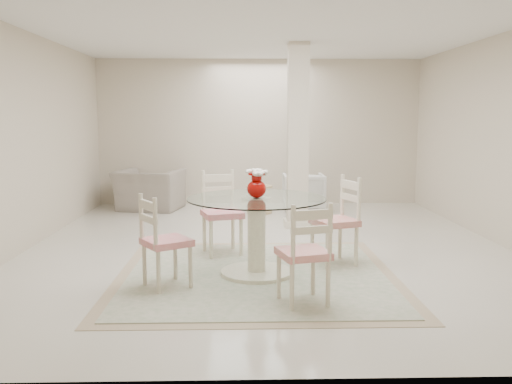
{
  "coord_description": "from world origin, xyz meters",
  "views": [
    {
      "loc": [
        -0.33,
        -6.7,
        1.63
      ],
      "look_at": [
        -0.18,
        -1.05,
        0.85
      ],
      "focal_mm": 38.0,
      "sensor_mm": 36.0,
      "label": 1
    }
  ],
  "objects_px": {
    "dining_chair_east": "(340,214)",
    "side_table": "(259,200)",
    "dining_chair_south": "(306,246)",
    "recliner_taupe": "(149,190)",
    "dining_chair_west": "(160,235)",
    "column": "(298,137)",
    "dining_table": "(257,236)",
    "armchair_white": "(303,192)",
    "red_vase": "(257,183)",
    "dining_chair_north": "(221,206)"
  },
  "relations": [
    {
      "from": "dining_table",
      "to": "dining_chair_south",
      "type": "height_order",
      "value": "dining_chair_south"
    },
    {
      "from": "dining_chair_west",
      "to": "dining_chair_south",
      "type": "xyz_separation_m",
      "value": [
        1.32,
        -0.51,
        0.0
      ]
    },
    {
      "from": "recliner_taupe",
      "to": "column",
      "type": "bearing_deg",
      "value": 159.96
    },
    {
      "from": "dining_table",
      "to": "dining_chair_south",
      "type": "xyz_separation_m",
      "value": [
        0.4,
        -0.93,
        0.12
      ]
    },
    {
      "from": "dining_chair_south",
      "to": "recliner_taupe",
      "type": "bearing_deg",
      "value": -81.85
    },
    {
      "from": "dining_chair_south",
      "to": "column",
      "type": "bearing_deg",
      "value": -109.92
    },
    {
      "from": "red_vase",
      "to": "dining_chair_east",
      "type": "height_order",
      "value": "red_vase"
    },
    {
      "from": "dining_chair_west",
      "to": "red_vase",
      "type": "bearing_deg",
      "value": -98.3
    },
    {
      "from": "dining_chair_west",
      "to": "dining_table",
      "type": "bearing_deg",
      "value": -98.26
    },
    {
      "from": "dining_chair_west",
      "to": "column",
      "type": "bearing_deg",
      "value": -61.05
    },
    {
      "from": "red_vase",
      "to": "recliner_taupe",
      "type": "relative_size",
      "value": 0.27
    },
    {
      "from": "column",
      "to": "dining_chair_east",
      "type": "xyz_separation_m",
      "value": [
        0.26,
        -2.14,
        -0.78
      ]
    },
    {
      "from": "dining_table",
      "to": "recliner_taupe",
      "type": "xyz_separation_m",
      "value": [
        -1.79,
        4.11,
        -0.06
      ]
    },
    {
      "from": "red_vase",
      "to": "dining_chair_east",
      "type": "distance_m",
      "value": 1.09
    },
    {
      "from": "dining_chair_east",
      "to": "side_table",
      "type": "xyz_separation_m",
      "value": [
        -0.78,
        3.32,
        -0.35
      ]
    },
    {
      "from": "dining_chair_east",
      "to": "armchair_white",
      "type": "bearing_deg",
      "value": 160.66
    },
    {
      "from": "side_table",
      "to": "armchair_white",
      "type": "bearing_deg",
      "value": 17.62
    },
    {
      "from": "dining_chair_east",
      "to": "recliner_taupe",
      "type": "bearing_deg",
      "value": -162.9
    },
    {
      "from": "recliner_taupe",
      "to": "side_table",
      "type": "distance_m",
      "value": 1.98
    },
    {
      "from": "dining_chair_north",
      "to": "armchair_white",
      "type": "xyz_separation_m",
      "value": [
        1.34,
        3.04,
        -0.25
      ]
    },
    {
      "from": "column",
      "to": "dining_chair_west",
      "type": "relative_size",
      "value": 2.68
    },
    {
      "from": "red_vase",
      "to": "dining_chair_west",
      "type": "relative_size",
      "value": 0.3
    },
    {
      "from": "dining_chair_west",
      "to": "dining_chair_south",
      "type": "bearing_deg",
      "value": -143.83
    },
    {
      "from": "dining_chair_east",
      "to": "dining_chair_south",
      "type": "height_order",
      "value": "dining_chair_east"
    },
    {
      "from": "armchair_white",
      "to": "side_table",
      "type": "height_order",
      "value": "armchair_white"
    },
    {
      "from": "dining_chair_east",
      "to": "armchair_white",
      "type": "relative_size",
      "value": 1.51
    },
    {
      "from": "recliner_taupe",
      "to": "armchair_white",
      "type": "bearing_deg",
      "value": -170.33
    },
    {
      "from": "red_vase",
      "to": "side_table",
      "type": "height_order",
      "value": "red_vase"
    },
    {
      "from": "side_table",
      "to": "dining_chair_north",
      "type": "bearing_deg",
      "value": -101.25
    },
    {
      "from": "dining_chair_west",
      "to": "armchair_white",
      "type": "bearing_deg",
      "value": -55.59
    },
    {
      "from": "column",
      "to": "dining_table",
      "type": "relative_size",
      "value": 1.91
    },
    {
      "from": "column",
      "to": "recliner_taupe",
      "type": "xyz_separation_m",
      "value": [
        -2.47,
        1.56,
        -1.0
      ]
    },
    {
      "from": "red_vase",
      "to": "armchair_white",
      "type": "height_order",
      "value": "red_vase"
    },
    {
      "from": "dining_chair_west",
      "to": "dining_chair_south",
      "type": "relative_size",
      "value": 0.99
    },
    {
      "from": "side_table",
      "to": "red_vase",
      "type": "bearing_deg",
      "value": -92.32
    },
    {
      "from": "dining_chair_east",
      "to": "dining_chair_south",
      "type": "relative_size",
      "value": 1.07
    },
    {
      "from": "dining_chair_east",
      "to": "dining_chair_south",
      "type": "xyz_separation_m",
      "value": [
        -0.54,
        -1.34,
        -0.04
      ]
    },
    {
      "from": "armchair_white",
      "to": "side_table",
      "type": "bearing_deg",
      "value": 17.83
    },
    {
      "from": "armchair_white",
      "to": "dining_chair_north",
      "type": "bearing_deg",
      "value": 66.38
    },
    {
      "from": "red_vase",
      "to": "armchair_white",
      "type": "xyz_separation_m",
      "value": [
        0.94,
        3.98,
        -0.64
      ]
    },
    {
      "from": "column",
      "to": "side_table",
      "type": "height_order",
      "value": "column"
    },
    {
      "from": "column",
      "to": "side_table",
      "type": "bearing_deg",
      "value": 113.99
    },
    {
      "from": "dining_chair_west",
      "to": "dining_chair_south",
      "type": "distance_m",
      "value": 1.42
    },
    {
      "from": "dining_chair_south",
      "to": "recliner_taupe",
      "type": "relative_size",
      "value": 0.93
    },
    {
      "from": "red_vase",
      "to": "recliner_taupe",
      "type": "bearing_deg",
      "value": 113.53
    },
    {
      "from": "dining_chair_east",
      "to": "side_table",
      "type": "relative_size",
      "value": 2.3
    },
    {
      "from": "recliner_taupe",
      "to": "armchair_white",
      "type": "height_order",
      "value": "recliner_taupe"
    },
    {
      "from": "column",
      "to": "dining_chair_east",
      "type": "height_order",
      "value": "column"
    },
    {
      "from": "column",
      "to": "dining_chair_west",
      "type": "distance_m",
      "value": 3.47
    },
    {
      "from": "dining_chair_west",
      "to": "side_table",
      "type": "relative_size",
      "value": 2.13
    }
  ]
}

